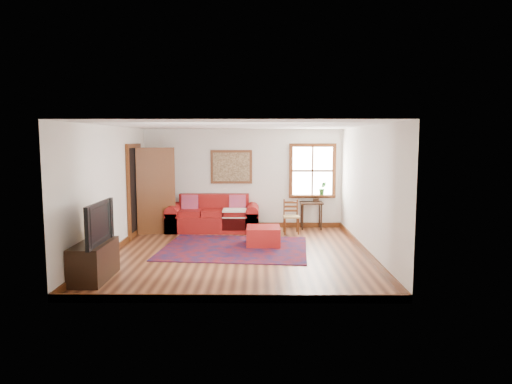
{
  "coord_description": "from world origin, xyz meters",
  "views": [
    {
      "loc": [
        0.4,
        -8.79,
        2.23
      ],
      "look_at": [
        0.34,
        0.6,
        1.15
      ],
      "focal_mm": 32.0,
      "sensor_mm": 36.0,
      "label": 1
    }
  ],
  "objects_px": {
    "red_ottoman": "(263,236)",
    "ladder_back_chair": "(291,215)",
    "red_leather_sofa": "(214,219)",
    "media_cabinet": "(94,261)",
    "side_table": "(311,207)"
  },
  "relations": [
    {
      "from": "red_ottoman",
      "to": "ladder_back_chair",
      "type": "distance_m",
      "value": 1.49
    },
    {
      "from": "red_leather_sofa",
      "to": "media_cabinet",
      "type": "height_order",
      "value": "red_leather_sofa"
    },
    {
      "from": "ladder_back_chair",
      "to": "media_cabinet",
      "type": "relative_size",
      "value": 0.75
    },
    {
      "from": "red_ottoman",
      "to": "media_cabinet",
      "type": "xyz_separation_m",
      "value": [
        -2.73,
        -2.38,
        0.1
      ]
    },
    {
      "from": "media_cabinet",
      "to": "side_table",
      "type": "bearing_deg",
      "value": 46.82
    },
    {
      "from": "red_leather_sofa",
      "to": "red_ottoman",
      "type": "xyz_separation_m",
      "value": [
        1.22,
        -1.62,
        -0.09
      ]
    },
    {
      "from": "red_ottoman",
      "to": "side_table",
      "type": "relative_size",
      "value": 1.04
    },
    {
      "from": "red_ottoman",
      "to": "ladder_back_chair",
      "type": "relative_size",
      "value": 0.87
    },
    {
      "from": "red_ottoman",
      "to": "media_cabinet",
      "type": "height_order",
      "value": "media_cabinet"
    },
    {
      "from": "side_table",
      "to": "ladder_back_chair",
      "type": "height_order",
      "value": "ladder_back_chair"
    },
    {
      "from": "side_table",
      "to": "media_cabinet",
      "type": "height_order",
      "value": "side_table"
    },
    {
      "from": "red_leather_sofa",
      "to": "ladder_back_chair",
      "type": "relative_size",
      "value": 2.76
    },
    {
      "from": "red_ottoman",
      "to": "ladder_back_chair",
      "type": "bearing_deg",
      "value": 62.61
    },
    {
      "from": "red_leather_sofa",
      "to": "media_cabinet",
      "type": "relative_size",
      "value": 2.06
    },
    {
      "from": "red_ottoman",
      "to": "side_table",
      "type": "bearing_deg",
      "value": 56.29
    }
  ]
}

